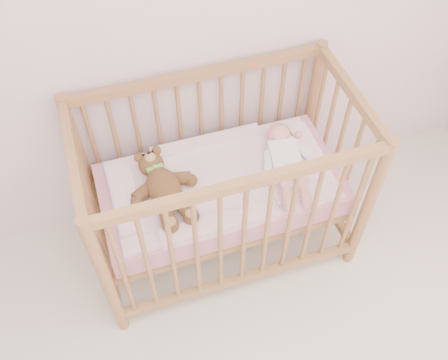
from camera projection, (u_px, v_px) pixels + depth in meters
name	position (u px, v px, depth m)	size (l,w,h in m)	color
wall_back	(143.00, 4.00, 2.09)	(4.00, 0.02, 2.70)	silver
crib	(221.00, 187.00, 2.56)	(1.36, 0.76, 1.00)	#A07C44
mattress	(221.00, 189.00, 2.57)	(1.22, 0.62, 0.13)	pink
blanket	(221.00, 180.00, 2.51)	(1.10, 0.58, 0.06)	#E9A1B1
baby	(285.00, 158.00, 2.51)	(0.27, 0.56, 0.13)	white
teddy_bear	(164.00, 187.00, 2.38)	(0.36, 0.51, 0.14)	brown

